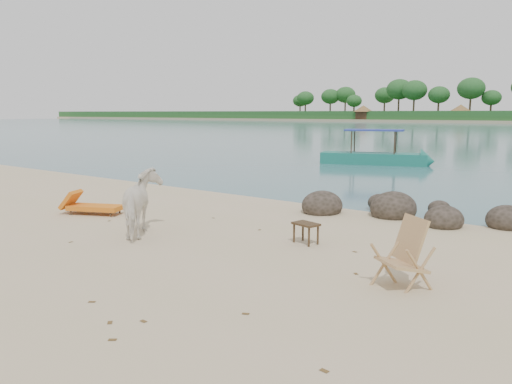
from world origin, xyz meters
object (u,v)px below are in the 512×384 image
(lounge_chair, at_px, (95,205))
(boulders, at_px, (407,213))
(deck_chair, at_px, (402,256))
(boat_near, at_px, (374,135))
(cow, at_px, (143,204))
(side_table, at_px, (306,235))

(lounge_chair, bearing_deg, boulders, 8.41)
(deck_chair, height_order, boat_near, boat_near)
(boulders, relative_size, boat_near, 1.02)
(boulders, distance_m, cow, 6.52)
(boulders, relative_size, deck_chair, 5.95)
(boulders, distance_m, side_table, 3.72)
(cow, height_order, deck_chair, cow)
(boat_near, bearing_deg, lounge_chair, -108.85)
(side_table, bearing_deg, deck_chair, -14.65)
(deck_chair, xyz_separation_m, boat_near, (-8.35, 17.66, 0.97))
(lounge_chair, bearing_deg, boat_near, 64.55)
(cow, bearing_deg, boulders, -171.04)
(lounge_chair, bearing_deg, side_table, -17.41)
(boulders, relative_size, cow, 3.72)
(side_table, relative_size, lounge_chair, 0.30)
(boulders, xyz_separation_m, lounge_chair, (-6.73, -4.43, 0.09))
(boat_near, bearing_deg, side_table, -88.70)
(side_table, distance_m, lounge_chair, 6.03)
(deck_chair, bearing_deg, boulders, 145.64)
(cow, bearing_deg, lounge_chair, -57.69)
(side_table, bearing_deg, boat_near, 122.91)
(boulders, xyz_separation_m, boat_near, (-6.59, 12.68, 1.32))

